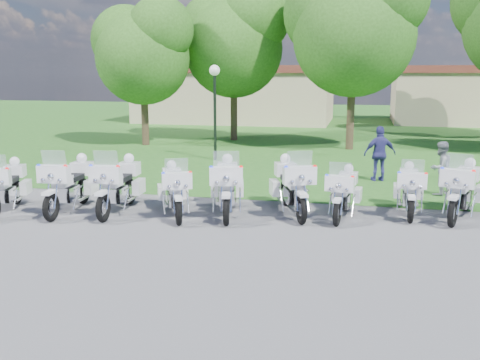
% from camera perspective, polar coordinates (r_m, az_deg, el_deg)
% --- Properties ---
extents(ground, '(100.00, 100.00, 0.00)m').
position_cam_1_polar(ground, '(12.73, -2.92, -5.16)').
color(ground, '#5B5B61').
rests_on(ground, ground).
extents(grass_lawn, '(100.00, 48.00, 0.01)m').
position_cam_1_polar(grass_lawn, '(39.05, 7.97, 5.97)').
color(grass_lawn, '#245F1E').
rests_on(grass_lawn, ground).
extents(motorcycle_0, '(1.26, 2.35, 1.63)m').
position_cam_1_polar(motorcycle_0, '(15.48, -23.61, -0.54)').
color(motorcycle_0, black).
rests_on(motorcycle_0, ground).
extents(motorcycle_1, '(0.98, 2.60, 1.74)m').
position_cam_1_polar(motorcycle_1, '(14.87, -17.69, -0.38)').
color(motorcycle_1, black).
rests_on(motorcycle_1, ground).
extents(motorcycle_2, '(0.95, 2.60, 1.75)m').
position_cam_1_polar(motorcycle_2, '(14.46, -12.79, -0.44)').
color(motorcycle_2, black).
rests_on(motorcycle_2, ground).
extents(motorcycle_3, '(1.41, 2.22, 1.60)m').
position_cam_1_polar(motorcycle_3, '(13.84, -7.01, -1.02)').
color(motorcycle_3, black).
rests_on(motorcycle_3, ground).
extents(motorcycle_4, '(1.25, 2.61, 1.78)m').
position_cam_1_polar(motorcycle_4, '(13.83, -1.40, -0.63)').
color(motorcycle_4, black).
rests_on(motorcycle_4, ground).
extents(motorcycle_5, '(1.44, 2.52, 1.77)m').
position_cam_1_polar(motorcycle_5, '(13.99, 5.53, -0.56)').
color(motorcycle_5, black).
rests_on(motorcycle_5, ground).
extents(motorcycle_6, '(0.91, 2.27, 1.52)m').
position_cam_1_polar(motorcycle_6, '(13.84, 11.01, -1.28)').
color(motorcycle_6, black).
rests_on(motorcycle_6, ground).
extents(motorcycle_7, '(0.78, 2.31, 1.55)m').
position_cam_1_polar(motorcycle_7, '(14.57, 17.63, -0.94)').
color(motorcycle_7, black).
rests_on(motorcycle_7, ground).
extents(motorcycle_8, '(1.39, 2.49, 1.74)m').
position_cam_1_polar(motorcycle_8, '(14.63, 22.66, -0.92)').
color(motorcycle_8, black).
rests_on(motorcycle_8, ground).
extents(lamp_post, '(0.44, 0.44, 3.93)m').
position_cam_1_polar(lamp_post, '(22.34, -2.71, 9.75)').
color(lamp_post, black).
rests_on(lamp_post, ground).
extents(tree_0, '(5.42, 4.63, 7.23)m').
position_cam_1_polar(tree_0, '(27.55, -10.41, 13.62)').
color(tree_0, '#38281C').
rests_on(tree_0, ground).
extents(tree_1, '(6.09, 5.20, 8.12)m').
position_cam_1_polar(tree_1, '(29.15, -0.75, 14.83)').
color(tree_1, '#38281C').
rests_on(tree_1, ground).
extents(tree_2, '(6.62, 5.65, 8.83)m').
position_cam_1_polar(tree_2, '(26.14, 11.98, 16.02)').
color(tree_2, '#38281C').
rests_on(tree_2, ground).
extents(building_west, '(14.56, 8.32, 4.10)m').
position_cam_1_polar(building_west, '(40.85, -0.34, 9.21)').
color(building_west, '#C4AD8D').
rests_on(building_west, ground).
extents(building_east, '(11.44, 7.28, 4.10)m').
position_cam_1_polar(building_east, '(42.46, 23.54, 8.36)').
color(building_east, '#C4AD8D').
rests_on(building_east, ground).
extents(bystander_b, '(0.99, 0.99, 1.61)m').
position_cam_1_polar(bystander_b, '(17.06, 20.58, 1.15)').
color(bystander_b, gray).
rests_on(bystander_b, ground).
extents(bystander_c, '(1.18, 0.76, 1.86)m').
position_cam_1_polar(bystander_c, '(18.63, 14.68, 2.70)').
color(bystander_c, navy).
rests_on(bystander_c, ground).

